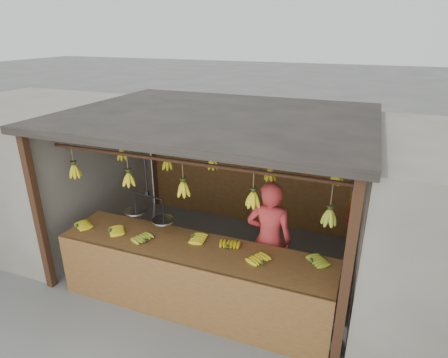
% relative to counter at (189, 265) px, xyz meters
% --- Properties ---
extents(ground, '(80.00, 80.00, 0.00)m').
position_rel_counter_xyz_m(ground, '(-0.12, 1.23, -0.71)').
color(ground, '#5B5B57').
extents(stall, '(4.30, 3.30, 2.40)m').
position_rel_counter_xyz_m(stall, '(-0.12, 1.56, 1.26)').
color(stall, black).
rests_on(stall, ground).
extents(neighbor_left, '(3.00, 3.00, 2.30)m').
position_rel_counter_xyz_m(neighbor_left, '(-3.72, 1.23, 0.44)').
color(neighbor_left, slate).
rests_on(neighbor_left, ground).
extents(counter, '(3.65, 0.82, 0.96)m').
position_rel_counter_xyz_m(counter, '(0.00, 0.00, 0.00)').
color(counter, brown).
rests_on(counter, ground).
extents(hanging_bananas, '(3.61, 2.25, 0.39)m').
position_rel_counter_xyz_m(hanging_bananas, '(-0.12, 1.23, 0.92)').
color(hanging_bananas, gold).
rests_on(hanging_bananas, ground).
extents(balance_scale, '(0.78, 0.38, 0.84)m').
position_rel_counter_xyz_m(balance_scale, '(-0.69, 0.23, 0.50)').
color(balance_scale, black).
rests_on(balance_scale, ground).
extents(vendor, '(0.65, 0.45, 1.70)m').
position_rel_counter_xyz_m(vendor, '(0.84, 0.73, 0.14)').
color(vendor, '#BF3333').
rests_on(vendor, ground).
extents(bag_bundles, '(0.08, 0.26, 1.14)m').
position_rel_counter_xyz_m(bag_bundles, '(1.82, 2.58, 0.30)').
color(bag_bundles, '#199926').
rests_on(bag_bundles, ground).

